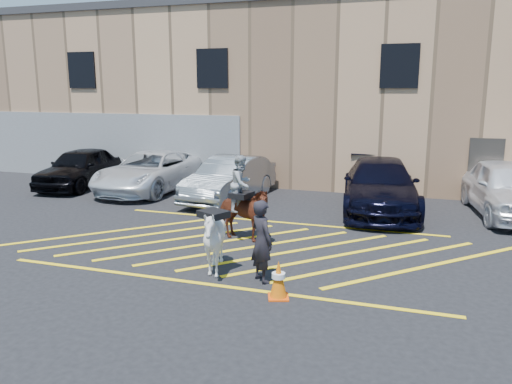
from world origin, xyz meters
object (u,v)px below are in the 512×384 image
(car_white_pickup, at_px, (151,171))
(mounted_bay, at_px, (242,207))
(car_silver_sedan, at_px, (230,179))
(handler, at_px, (262,241))
(saddled_white, at_px, (214,240))
(car_black_suv, at_px, (80,167))
(car_blue_suv, at_px, (380,186))
(traffic_cone, at_px, (278,279))
(car_white_suv, at_px, (508,188))

(car_white_pickup, distance_m, mounted_bay, 7.33)
(car_silver_sedan, height_order, handler, handler)
(handler, relative_size, saddled_white, 0.99)
(car_black_suv, distance_m, mounted_bay, 9.75)
(car_black_suv, distance_m, saddled_white, 11.30)
(handler, bearing_deg, saddled_white, 36.70)
(car_blue_suv, relative_size, handler, 3.30)
(car_black_suv, xyz_separation_m, handler, (9.82, -7.25, 0.07))
(car_white_pickup, relative_size, handler, 3.20)
(car_white_pickup, xyz_separation_m, mounted_bay, (5.43, -4.93, 0.15))
(handler, relative_size, mounted_bay, 0.76)
(traffic_cone, bearing_deg, mounted_bay, 120.33)
(saddled_white, bearing_deg, car_black_suv, 140.66)
(car_black_suv, relative_size, mounted_bay, 2.05)
(car_blue_suv, bearing_deg, saddled_white, -120.00)
(car_black_suv, distance_m, car_white_pickup, 3.08)
(car_silver_sedan, bearing_deg, car_black_suv, -177.69)
(car_white_pickup, bearing_deg, traffic_cone, -46.08)
(car_silver_sedan, distance_m, mounted_bay, 4.75)
(mounted_bay, bearing_deg, handler, -62.06)
(handler, bearing_deg, car_white_suv, -85.23)
(car_white_suv, distance_m, traffic_cone, 9.58)
(car_blue_suv, xyz_separation_m, car_white_suv, (3.78, 0.54, 0.04))
(handler, height_order, saddled_white, handler)
(handler, relative_size, traffic_cone, 2.31)
(car_white_pickup, xyz_separation_m, handler, (6.74, -7.41, 0.09))
(car_white_pickup, bearing_deg, saddled_white, -50.28)
(car_black_suv, bearing_deg, car_blue_suv, -7.79)
(car_black_suv, bearing_deg, saddled_white, -45.37)
(car_silver_sedan, relative_size, car_blue_suv, 0.83)
(handler, distance_m, saddled_white, 1.09)
(car_white_suv, relative_size, traffic_cone, 6.85)
(car_white_suv, bearing_deg, handler, -134.30)
(car_black_suv, xyz_separation_m, mounted_bay, (8.50, -4.77, 0.12))
(mounted_bay, xyz_separation_m, traffic_cone, (1.86, -3.19, -0.53))
(saddled_white, relative_size, traffic_cone, 2.33)
(car_blue_suv, distance_m, car_white_suv, 3.81)
(car_white_suv, relative_size, mounted_bay, 2.26)
(traffic_cone, bearing_deg, car_white_suv, 58.37)
(car_black_suv, distance_m, traffic_cone, 13.08)
(mounted_bay, bearing_deg, saddled_white, -84.38)
(car_white_pickup, relative_size, saddled_white, 3.17)
(saddled_white, height_order, traffic_cone, saddled_white)
(car_white_suv, height_order, mounted_bay, mounted_bay)
(car_blue_suv, distance_m, traffic_cone, 7.72)
(car_black_suv, bearing_deg, mounted_bay, -35.34)
(car_silver_sedan, height_order, mounted_bay, mounted_bay)
(car_white_pickup, relative_size, car_silver_sedan, 1.17)
(car_white_suv, bearing_deg, saddled_white, -139.63)
(car_white_pickup, bearing_deg, car_silver_sedan, -8.10)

